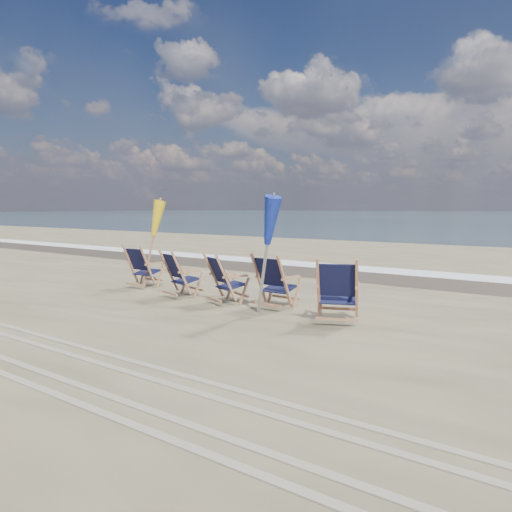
{
  "coord_description": "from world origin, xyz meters",
  "views": [
    {
      "loc": [
        6.19,
        -6.15,
        1.92
      ],
      "look_at": [
        0.0,
        2.2,
        0.9
      ],
      "focal_mm": 35.0,
      "sensor_mm": 36.0,
      "label": 1
    }
  ],
  "objects_px": {
    "beach_chair_0": "(147,267)",
    "beach_chair_1": "(181,275)",
    "beach_chair_3": "(284,283)",
    "umbrella_blue": "(265,223)",
    "beach_chair_2": "(226,280)",
    "umbrella_yellow": "(151,222)",
    "beach_chair_4": "(357,292)"
  },
  "relations": [
    {
      "from": "beach_chair_0",
      "to": "umbrella_yellow",
      "type": "height_order",
      "value": "umbrella_yellow"
    },
    {
      "from": "beach_chair_0",
      "to": "beach_chair_3",
      "type": "distance_m",
      "value": 3.96
    },
    {
      "from": "beach_chair_0",
      "to": "umbrella_yellow",
      "type": "distance_m",
      "value": 1.09
    },
    {
      "from": "beach_chair_1",
      "to": "umbrella_yellow",
      "type": "xyz_separation_m",
      "value": [
        -1.69,
        0.69,
        1.07
      ]
    },
    {
      "from": "beach_chair_3",
      "to": "beach_chair_4",
      "type": "relative_size",
      "value": 0.96
    },
    {
      "from": "beach_chair_3",
      "to": "beach_chair_1",
      "type": "bearing_deg",
      "value": 7.51
    },
    {
      "from": "beach_chair_2",
      "to": "umbrella_blue",
      "type": "xyz_separation_m",
      "value": [
        1.09,
        -0.23,
        1.13
      ]
    },
    {
      "from": "beach_chair_1",
      "to": "umbrella_yellow",
      "type": "distance_m",
      "value": 2.11
    },
    {
      "from": "beach_chair_2",
      "to": "beach_chair_4",
      "type": "xyz_separation_m",
      "value": [
        2.72,
        0.04,
        0.05
      ]
    },
    {
      "from": "beach_chair_0",
      "to": "umbrella_yellow",
      "type": "xyz_separation_m",
      "value": [
        -0.12,
        0.23,
        1.06
      ]
    },
    {
      "from": "beach_chair_0",
      "to": "beach_chair_3",
      "type": "bearing_deg",
      "value": 174.26
    },
    {
      "from": "umbrella_yellow",
      "to": "umbrella_blue",
      "type": "height_order",
      "value": "umbrella_blue"
    },
    {
      "from": "beach_chair_0",
      "to": "umbrella_yellow",
      "type": "relative_size",
      "value": 0.49
    },
    {
      "from": "beach_chair_3",
      "to": "umbrella_blue",
      "type": "relative_size",
      "value": 0.49
    },
    {
      "from": "beach_chair_1",
      "to": "beach_chair_2",
      "type": "height_order",
      "value": "same"
    },
    {
      "from": "beach_chair_1",
      "to": "umbrella_yellow",
      "type": "relative_size",
      "value": 0.48
    },
    {
      "from": "beach_chair_1",
      "to": "beach_chair_4",
      "type": "height_order",
      "value": "beach_chair_4"
    },
    {
      "from": "beach_chair_3",
      "to": "beach_chair_4",
      "type": "distance_m",
      "value": 1.58
    },
    {
      "from": "beach_chair_0",
      "to": "umbrella_blue",
      "type": "bearing_deg",
      "value": 166.75
    },
    {
      "from": "beach_chair_0",
      "to": "beach_chair_1",
      "type": "relative_size",
      "value": 1.02
    },
    {
      "from": "beach_chair_3",
      "to": "beach_chair_2",
      "type": "bearing_deg",
      "value": 14.62
    },
    {
      "from": "beach_chair_1",
      "to": "beach_chair_4",
      "type": "relative_size",
      "value": 0.92
    },
    {
      "from": "beach_chair_2",
      "to": "beach_chair_3",
      "type": "relative_size",
      "value": 0.95
    },
    {
      "from": "umbrella_blue",
      "to": "beach_chair_1",
      "type": "bearing_deg",
      "value": 174.16
    },
    {
      "from": "umbrella_yellow",
      "to": "umbrella_blue",
      "type": "distance_m",
      "value": 4.1
    },
    {
      "from": "beach_chair_0",
      "to": "beach_chair_1",
      "type": "height_order",
      "value": "beach_chair_0"
    },
    {
      "from": "beach_chair_4",
      "to": "umbrella_yellow",
      "type": "relative_size",
      "value": 0.53
    },
    {
      "from": "beach_chair_1",
      "to": "beach_chair_3",
      "type": "xyz_separation_m",
      "value": [
        2.38,
        0.28,
        0.02
      ]
    },
    {
      "from": "beach_chair_2",
      "to": "umbrella_yellow",
      "type": "xyz_separation_m",
      "value": [
        -2.91,
        0.69,
        1.07
      ]
    },
    {
      "from": "beach_chair_1",
      "to": "beach_chair_2",
      "type": "bearing_deg",
      "value": -164.1
    },
    {
      "from": "beach_chair_3",
      "to": "beach_chair_0",
      "type": "bearing_deg",
      "value": -1.77
    },
    {
      "from": "beach_chair_0",
      "to": "beach_chair_4",
      "type": "height_order",
      "value": "beach_chair_4"
    }
  ]
}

